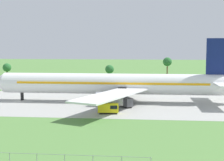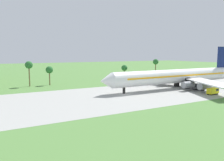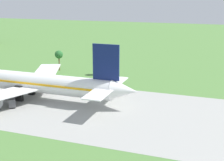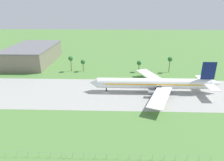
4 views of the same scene
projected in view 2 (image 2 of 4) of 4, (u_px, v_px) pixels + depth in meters
ground_plane at (126, 95)px, 84.44m from camera, size 600.00×600.00×0.00m
taxiway_strip at (126, 95)px, 84.44m from camera, size 320.00×44.00×0.02m
jet_airliner at (180, 76)px, 100.12m from camera, size 80.17×61.94×19.24m
baggage_tug at (198, 87)px, 94.51m from camera, size 4.93×5.49×2.76m
fuel_truck at (213, 91)px, 84.46m from camera, size 5.32×2.37×2.58m
palm_tree_row at (96, 66)px, 120.96m from camera, size 80.85×3.60×12.23m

